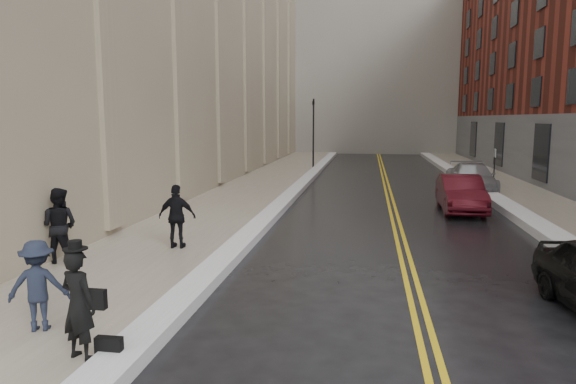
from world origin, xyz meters
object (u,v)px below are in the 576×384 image
(pedestrian_b, at_px, (38,285))
(car_silver_near, at_px, (472,178))
(car_silver_far, at_px, (469,177))
(pedestrian_main, at_px, (79,304))
(pedestrian_a, at_px, (59,225))
(pedestrian_c, at_px, (177,216))
(car_maroon, at_px, (461,193))

(pedestrian_b, bearing_deg, car_silver_near, -137.42)
(car_silver_far, relative_size, pedestrian_main, 2.69)
(car_silver_near, xyz_separation_m, pedestrian_a, (-13.00, -16.00, 0.38))
(car_silver_near, xyz_separation_m, pedestrian_b, (-10.89, -19.90, 0.21))
(pedestrian_a, distance_m, pedestrian_c, 3.03)
(car_silver_near, xyz_separation_m, car_silver_far, (0.00, 0.95, -0.09))
(car_silver_near, bearing_deg, pedestrian_main, -112.59)
(pedestrian_b, relative_size, pedestrian_c, 0.88)
(car_silver_far, distance_m, pedestrian_a, 21.36)
(car_maroon, height_order, pedestrian_b, pedestrian_b)
(pedestrian_b, bearing_deg, pedestrian_c, -111.47)
(car_silver_near, bearing_deg, car_silver_far, 92.19)
(pedestrian_a, distance_m, pedestrian_b, 4.44)
(pedestrian_main, relative_size, pedestrian_c, 0.95)
(car_silver_far, xyz_separation_m, pedestrian_c, (-10.61, -15.08, 0.41))
(car_maroon, relative_size, pedestrian_b, 2.84)
(car_maroon, height_order, car_silver_near, car_maroon)
(car_silver_near, bearing_deg, pedestrian_b, -116.48)
(pedestrian_main, height_order, pedestrian_a, pedestrian_a)
(pedestrian_b, bearing_deg, car_silver_far, -136.31)
(car_maroon, distance_m, pedestrian_b, 16.68)
(pedestrian_main, bearing_deg, pedestrian_c, -64.24)
(car_silver_near, xyz_separation_m, pedestrian_main, (-9.60, -20.80, 0.27))
(car_maroon, distance_m, car_silver_near, 6.26)
(car_silver_far, bearing_deg, pedestrian_main, -109.55)
(car_silver_far, xyz_separation_m, pedestrian_main, (-9.60, -21.74, 0.37))
(car_maroon, height_order, pedestrian_a, pedestrian_a)
(pedestrian_b, bearing_deg, car_maroon, -142.57)
(car_silver_far, bearing_deg, pedestrian_b, -113.30)
(pedestrian_main, bearing_deg, pedestrian_a, -37.54)
(car_maroon, xyz_separation_m, pedestrian_c, (-9.01, -8.08, 0.31))
(pedestrian_c, bearing_deg, car_maroon, -140.38)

